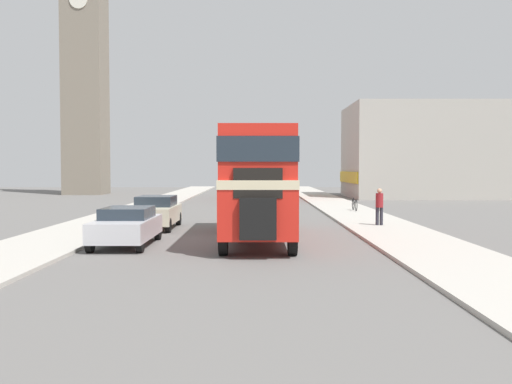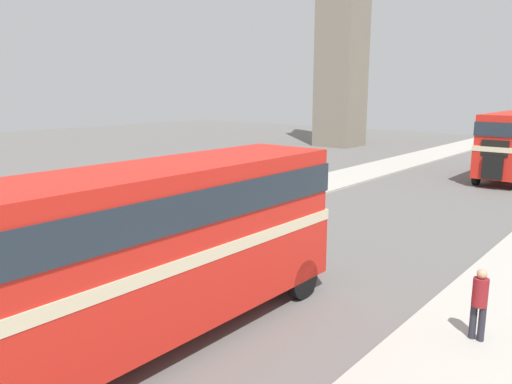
{
  "view_description": "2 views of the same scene",
  "coord_description": "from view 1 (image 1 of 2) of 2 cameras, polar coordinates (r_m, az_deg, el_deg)",
  "views": [
    {
      "loc": [
        0.88,
        -21.8,
        2.78
      ],
      "look_at": [
        0.94,
        0.23,
        1.84
      ],
      "focal_mm": 40.0,
      "sensor_mm": 36.0,
      "label": 1
    },
    {
      "loc": [
        9.5,
        -6.79,
        5.78
      ],
      "look_at": [
        0.0,
        4.56,
        2.71
      ],
      "focal_mm": 35.0,
      "sensor_mm": 36.0,
      "label": 2
    }
  ],
  "objects": [
    {
      "name": "shop_building_block",
      "position": [
        56.28,
        16.65,
        3.9
      ],
      "size": [
        14.99,
        10.4,
        8.66
      ],
      "color": "#B2ADA3",
      "rests_on": "ground_plane"
    },
    {
      "name": "church_tower",
      "position": [
        64.57,
        -16.92,
        16.21
      ],
      "size": [
        4.22,
        4.22,
        35.77
      ],
      "color": "gray",
      "rests_on": "ground_plane"
    },
    {
      "name": "ground_plane",
      "position": [
        21.99,
        -2.45,
        -4.83
      ],
      "size": [
        120.0,
        120.0,
        0.0
      ],
      "primitive_type": "plane",
      "color": "slate"
    },
    {
      "name": "bicycle_on_pavement",
      "position": [
        36.12,
        9.68,
        -1.25
      ],
      "size": [
        0.05,
        1.76,
        0.78
      ],
      "color": "black",
      "rests_on": "sidewalk_right"
    },
    {
      "name": "sidewalk_right",
      "position": [
        22.74,
        14.86,
        -4.52
      ],
      "size": [
        3.5,
        120.0,
        0.12
      ],
      "color": "#B7B2A8",
      "rests_on": "ground_plane"
    },
    {
      "name": "sidewalk_left",
      "position": [
        23.25,
        -19.36,
        -4.42
      ],
      "size": [
        3.5,
        120.0,
        0.12
      ],
      "color": "#B7B2A8",
      "rests_on": "ground_plane"
    },
    {
      "name": "car_parked_mid",
      "position": [
        26.43,
        -10.13,
        -1.96
      ],
      "size": [
        1.83,
        4.12,
        1.49
      ],
      "color": "beige",
      "rests_on": "ground_plane"
    },
    {
      "name": "car_parked_near",
      "position": [
        20.87,
        -12.94,
        -3.28
      ],
      "size": [
        1.84,
        4.28,
        1.37
      ],
      "color": "silver",
      "rests_on": "ground_plane"
    },
    {
      "name": "bus_distant",
      "position": [
        50.77,
        0.76,
        2.19
      ],
      "size": [
        2.51,
        10.22,
        4.3
      ],
      "color": "red",
      "rests_on": "ground_plane"
    },
    {
      "name": "double_decker_bus",
      "position": [
        22.01,
        0.0,
        1.63
      ],
      "size": [
        2.5,
        10.1,
        4.13
      ],
      "color": "red",
      "rests_on": "ground_plane"
    },
    {
      "name": "pedestrian_walking",
      "position": [
        27.04,
        12.09,
        -1.22
      ],
      "size": [
        0.34,
        0.34,
        1.71
      ],
      "color": "#282833",
      "rests_on": "sidewalk_right"
    }
  ]
}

